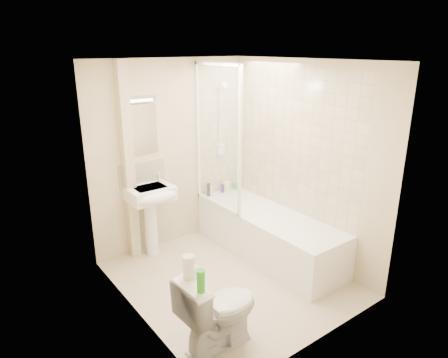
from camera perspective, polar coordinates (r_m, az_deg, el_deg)
floor at (r=4.69m, az=0.90°, el=-14.14°), size 2.50×2.50×0.00m
wall_back at (r=5.17m, az=-7.51°, el=3.43°), size 2.20×0.02×2.40m
wall_left at (r=3.64m, az=-12.88°, el=-3.39°), size 0.02×2.50×2.40m
wall_right at (r=4.89m, az=11.26°, el=2.35°), size 0.02×2.50×2.40m
ceiling at (r=3.95m, az=1.08°, el=16.61°), size 2.20×2.50×0.02m
tile_back at (r=5.50m, az=-0.69°, el=6.90°), size 0.70×0.01×1.75m
tile_right at (r=4.96m, az=9.62°, el=5.35°), size 0.01×2.10×1.75m
pipe_boxing at (r=4.86m, az=-13.53°, el=2.09°), size 0.12×0.12×2.40m
splashback at (r=5.03m, az=-11.61°, el=0.74°), size 0.60×0.02×0.30m
mirror at (r=4.89m, az=-12.02°, el=6.89°), size 0.46×0.01×0.60m
strip_light at (r=4.81m, az=-12.20°, el=11.16°), size 0.42×0.07×0.07m
bathtub at (r=5.11m, az=6.28°, el=-7.64°), size 0.70×2.10×0.55m
shower_screen at (r=4.95m, az=-0.98°, el=5.89°), size 0.04×0.92×1.80m
shower_fixture at (r=5.45m, az=-0.43°, el=8.07°), size 0.10×0.16×0.99m
pedestal_sink at (r=4.93m, az=-10.25°, el=-3.23°), size 0.54×0.49×1.04m
bottle_black_a at (r=5.52m, az=-2.22°, el=-1.53°), size 0.05×0.05×0.18m
bottle_white_a at (r=5.54m, az=-1.99°, el=-1.70°), size 0.05×0.05×0.13m
bottle_blue at (r=5.66m, az=-0.20°, el=-1.34°), size 0.05×0.05×0.12m
bottle_cream at (r=5.68m, az=0.17°, el=-1.09°), size 0.07×0.07×0.15m
bottle_white_b at (r=5.71m, az=0.54°, el=-1.02°), size 0.06×0.06×0.15m
bottle_green at (r=5.80m, az=1.58°, el=-0.99°), size 0.07×0.07×0.10m
toilet at (r=3.61m, az=-0.71°, el=-18.19°), size 0.48×0.76×0.74m
toilet_roll_lower at (r=3.33m, az=-4.91°, el=-13.11°), size 0.11×0.11×0.10m
toilet_roll_upper at (r=3.27m, az=-5.08°, el=-11.68°), size 0.10×0.10×0.10m
green_bottle at (r=3.13m, az=-3.33°, el=-14.35°), size 0.06×0.06×0.18m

